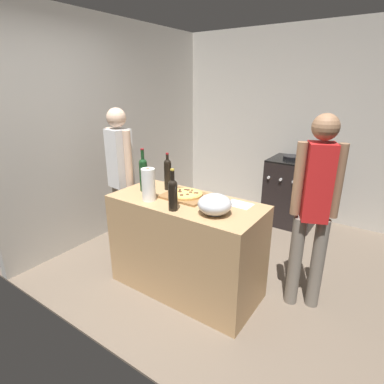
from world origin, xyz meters
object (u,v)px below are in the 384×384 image
person_in_stripes (121,175)px  wine_bottle_amber (143,173)px  mixing_bowl (215,204)px  wine_bottle_clear (173,193)px  person_in_red (314,204)px  paper_towel_roll (148,185)px  pizza (186,194)px  stove (292,192)px  wine_bottle_dark (168,173)px

person_in_stripes → wine_bottle_amber: bearing=-17.1°
mixing_bowl → wine_bottle_clear: size_ratio=0.78×
person_in_red → person_in_stripes: bearing=-172.3°
paper_towel_roll → wine_bottle_clear: 0.31m
pizza → stove: (0.40, 1.94, -0.47)m
stove → person_in_stripes: 2.33m
wine_bottle_clear → mixing_bowl: bearing=20.4°
paper_towel_roll → stove: bearing=74.1°
wine_bottle_clear → person_in_stripes: (-0.99, 0.37, -0.10)m
wine_bottle_clear → wine_bottle_amber: size_ratio=0.85×
pizza → wine_bottle_clear: (0.09, -0.30, 0.11)m
paper_towel_roll → wine_bottle_dark: bearing=98.3°
paper_towel_roll → person_in_red: bearing=24.6°
pizza → mixing_bowl: (0.40, -0.18, 0.05)m
paper_towel_roll → stove: paper_towel_roll is taller
wine_bottle_dark → wine_bottle_amber: 0.23m
mixing_bowl → stove: size_ratio=0.28×
person_in_stripes → person_in_red: person_in_red is taller
pizza → person_in_stripes: (-0.90, 0.07, 0.01)m
mixing_bowl → person_in_red: size_ratio=0.16×
wine_bottle_clear → person_in_stripes: 1.06m
wine_bottle_amber → person_in_stripes: size_ratio=0.25×
pizza → paper_towel_roll: (-0.22, -0.24, 0.11)m
mixing_bowl → wine_bottle_amber: size_ratio=0.66×
mixing_bowl → wine_bottle_clear: wine_bottle_clear is taller
mixing_bowl → paper_towel_roll: bearing=-174.4°
wine_bottle_clear → person_in_stripes: bearing=159.7°
mixing_bowl → person_in_stripes: 1.33m
wine_bottle_clear → wine_bottle_amber: bearing=157.0°
wine_bottle_amber → stove: (0.83, 2.02, -0.61)m
wine_bottle_amber → person_in_red: size_ratio=0.24×
pizza → wine_bottle_amber: 0.46m
person_in_stripes → wine_bottle_clear: bearing=-20.3°
pizza → wine_bottle_dark: (-0.27, 0.08, 0.13)m
wine_bottle_amber → paper_towel_roll: bearing=-38.1°
wine_bottle_clear → wine_bottle_dark: wine_bottle_dark is taller
pizza → wine_bottle_amber: wine_bottle_amber is taller
pizza → person_in_red: (1.03, 0.33, 0.02)m
paper_towel_roll → person_in_stripes: bearing=155.5°
mixing_bowl → person_in_red: bearing=39.3°
pizza → wine_bottle_amber: bearing=-169.8°
paper_towel_roll → wine_bottle_dark: (-0.05, 0.32, 0.02)m
wine_bottle_dark → person_in_stripes: (-0.63, -0.01, -0.12)m
paper_towel_roll → person_in_stripes: (-0.68, 0.31, -0.10)m
wine_bottle_dark → wine_bottle_amber: bearing=-135.7°
mixing_bowl → wine_bottle_amber: 0.85m
paper_towel_roll → wine_bottle_clear: size_ratio=0.84×
wine_bottle_dark → person_in_stripes: size_ratio=0.22×
stove → person_in_stripes: (-1.30, -1.87, 0.48)m
person_in_stripes → person_in_red: 1.94m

